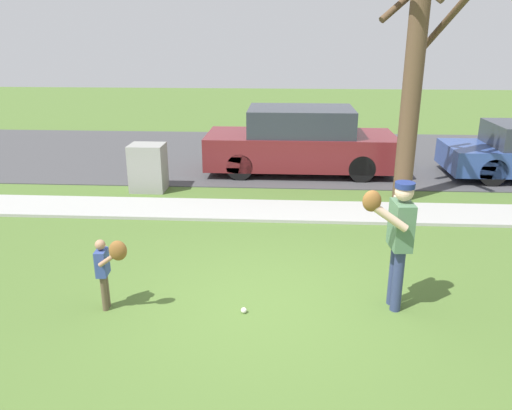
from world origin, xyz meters
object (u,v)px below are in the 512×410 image
person_child (107,263)px  parked_suv_maroon (300,142)px  baseball (244,310)px  utility_cabinet (148,168)px  person_adult (397,232)px  street_tree_near (415,59)px

person_child → parked_suv_maroon: 7.43m
baseball → utility_cabinet: 5.80m
person_adult → baseball: (-1.89, -0.26, -1.02)m
street_tree_near → person_child: bearing=-133.9°
person_child → utility_cabinet: (-0.89, 5.19, -0.13)m
person_adult → utility_cabinet: person_adult is taller
utility_cabinet → street_tree_near: 6.09m
person_adult → parked_suv_maroon: size_ratio=0.36×
person_child → parked_suv_maroon: size_ratio=0.21×
street_tree_near → person_adult: bearing=-103.5°
person_adult → parked_suv_maroon: person_adult is taller
street_tree_near → parked_suv_maroon: street_tree_near is taller
baseball → parked_suv_maroon: size_ratio=0.02×
baseball → parked_suv_maroon: bearing=83.1°
person_adult → parked_suv_maroon: 6.78m
utility_cabinet → person_child: bearing=-80.3°
person_adult → utility_cabinet: (-4.49, 4.91, -0.53)m
person_child → street_tree_near: street_tree_near is taller
person_child → street_tree_near: (4.71, 4.90, 2.25)m
baseball → utility_cabinet: size_ratio=0.07×
utility_cabinet → street_tree_near: street_tree_near is taller
person_adult → person_child: person_adult is taller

